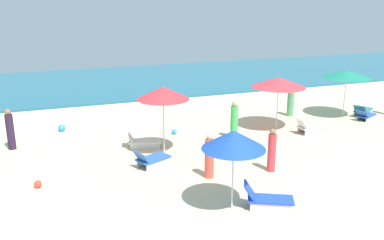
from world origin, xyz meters
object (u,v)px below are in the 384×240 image
at_px(umbrella_0, 234,140).
at_px(beachgoer_1, 234,121).
at_px(lounge_chair_2_1, 363,111).
at_px(lounge_chair_0_0, 267,199).
at_px(beachgoer_5, 272,151).
at_px(beach_ball_0, 174,132).
at_px(umbrella_5, 279,82).
at_px(beach_ball_1, 62,128).
at_px(beach_ball_2, 38,184).
at_px(lounge_chair_2_0, 365,115).
at_px(beachgoer_0, 209,157).
at_px(beachgoer_3, 10,130).
at_px(umbrella_4, 163,93).
at_px(lounge_chair_4_0, 142,141).
at_px(beachgoer_6, 291,102).
at_px(lounge_chair_4_1, 151,159).
at_px(umbrella_2, 347,74).
at_px(lounge_chair_5_0, 309,127).

xyz_separation_m(umbrella_0, beachgoer_1, (2.68, 5.60, -1.33)).
bearing_deg(lounge_chair_2_1, lounge_chair_0_0, 94.42).
distance_m(beachgoer_5, beach_ball_0, 5.45).
bearing_deg(umbrella_5, beach_ball_1, 162.89).
relative_size(beach_ball_0, beach_ball_2, 0.96).
bearing_deg(beachgoer_5, beach_ball_2, -157.38).
bearing_deg(lounge_chair_2_0, beachgoer_0, 86.64).
relative_size(beachgoer_1, beachgoer_3, 1.00).
bearing_deg(lounge_chair_2_1, umbrella_0, 90.59).
height_order(umbrella_4, lounge_chair_4_0, umbrella_4).
height_order(lounge_chair_2_1, beach_ball_0, lounge_chair_2_1).
xyz_separation_m(lounge_chair_0_0, beachgoer_3, (-7.28, 7.75, 0.52)).
relative_size(lounge_chair_0_0, beachgoer_6, 0.96).
height_order(beachgoer_5, beachgoer_6, beachgoer_6).
distance_m(umbrella_4, beach_ball_0, 3.29).
relative_size(umbrella_0, beachgoer_1, 1.43).
height_order(lounge_chair_4_1, beachgoer_0, beachgoer_0).
height_order(lounge_chair_4_0, beach_ball_0, lounge_chair_4_0).
bearing_deg(umbrella_0, beachgoer_6, 48.66).
height_order(lounge_chair_2_1, beachgoer_0, beachgoer_0).
xyz_separation_m(lounge_chair_0_0, lounge_chair_2_0, (9.11, 6.31, -0.07)).
bearing_deg(beachgoer_6, umbrella_5, -92.58).
height_order(beachgoer_1, beachgoer_6, beachgoer_1).
bearing_deg(umbrella_2, lounge_chair_0_0, -139.61).
distance_m(umbrella_0, lounge_chair_5_0, 8.25).
relative_size(lounge_chair_5_0, beachgoer_3, 0.77).
bearing_deg(beachgoer_0, lounge_chair_0_0, 174.81).
xyz_separation_m(lounge_chair_2_1, beach_ball_0, (-10.08, 0.35, -0.13)).
bearing_deg(lounge_chair_4_0, umbrella_2, -71.00).
relative_size(lounge_chair_0_0, lounge_chair_2_1, 0.96).
bearing_deg(lounge_chair_0_0, beachgoer_1, 9.97).
height_order(lounge_chair_2_0, umbrella_5, umbrella_5).
distance_m(lounge_chair_5_0, beachgoer_5, 4.91).
relative_size(lounge_chair_2_1, umbrella_4, 0.61).
height_order(beachgoer_0, beach_ball_0, beachgoer_0).
height_order(umbrella_0, lounge_chair_4_0, umbrella_0).
bearing_deg(lounge_chair_5_0, umbrella_4, 88.94).
xyz_separation_m(lounge_chair_0_0, beachgoer_1, (1.72, 5.92, 0.51)).
bearing_deg(beach_ball_0, umbrella_4, -116.79).
height_order(beach_ball_0, beach_ball_2, beach_ball_2).
bearing_deg(beach_ball_1, umbrella_4, -49.09).
distance_m(umbrella_0, beachgoer_1, 6.35).
xyz_separation_m(umbrella_5, beachgoer_1, (-2.47, -0.63, -1.39)).
distance_m(umbrella_5, lounge_chair_5_0, 2.44).
bearing_deg(umbrella_4, beachgoer_6, 21.20).
bearing_deg(beach_ball_1, beachgoer_1, -26.91).
height_order(umbrella_4, beachgoer_1, umbrella_4).
xyz_separation_m(umbrella_4, beach_ball_2, (-4.70, -1.59, -2.30)).
relative_size(beachgoer_0, beachgoer_1, 0.93).
relative_size(beach_ball_1, beach_ball_2, 1.27).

